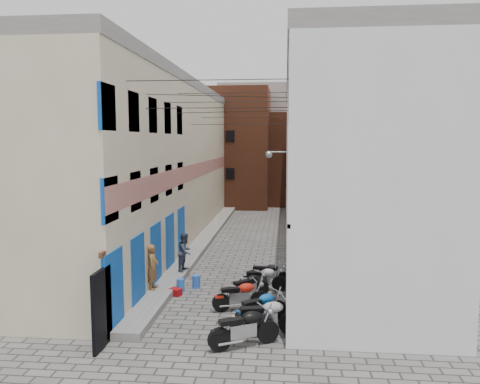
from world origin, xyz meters
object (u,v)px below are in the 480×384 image
(motorcycle_f, at_px, (263,277))
(person_a, at_px, (153,267))
(motorcycle_c, at_px, (261,306))
(red_crate, at_px, (175,292))
(motorcycle_d, at_px, (241,294))
(water_jug_near, at_px, (181,285))
(motorcycle_b, at_px, (265,315))
(motorcycle_g, at_px, (268,272))
(water_jug_far, at_px, (196,282))
(motorcycle_e, at_px, (249,285))
(person_b, at_px, (185,252))
(motorcycle_a, at_px, (244,326))

(motorcycle_f, bearing_deg, person_a, -82.49)
(motorcycle_c, bearing_deg, motorcycle_f, 144.42)
(motorcycle_c, distance_m, red_crate, 4.03)
(motorcycle_d, height_order, water_jug_near, motorcycle_d)
(red_crate, bearing_deg, motorcycle_b, -43.28)
(person_a, xyz_separation_m, red_crate, (0.80, 0.10, -0.95))
(motorcycle_b, relative_size, motorcycle_g, 1.27)
(person_a, xyz_separation_m, water_jug_far, (1.39, 1.05, -0.84))
(motorcycle_e, xyz_separation_m, red_crate, (-2.72, 0.17, -0.39))
(motorcycle_g, bearing_deg, person_b, -97.17)
(motorcycle_g, bearing_deg, red_crate, -58.08)
(motorcycle_e, relative_size, person_a, 1.08)
(motorcycle_g, relative_size, person_b, 1.06)
(motorcycle_b, distance_m, motorcycle_g, 4.96)
(motorcycle_c, xyz_separation_m, water_jug_far, (-2.68, 3.26, -0.31))
(motorcycle_f, distance_m, red_crate, 3.31)
(motorcycle_d, xyz_separation_m, water_jug_near, (-2.44, 1.73, -0.32))
(motorcycle_f, bearing_deg, motorcycle_b, -1.66)
(person_a, bearing_deg, red_crate, -86.36)
(person_b, bearing_deg, red_crate, -162.81)
(motorcycle_d, height_order, motorcycle_f, motorcycle_d)
(motorcycle_a, xyz_separation_m, motorcycle_f, (0.28, 4.88, -0.08))
(water_jug_near, bearing_deg, person_b, 96.92)
(motorcycle_e, xyz_separation_m, motorcycle_f, (0.46, 0.99, 0.01))
(person_a, distance_m, red_crate, 1.25)
(motorcycle_e, bearing_deg, person_a, -133.05)
(motorcycle_g, distance_m, person_a, 4.54)
(motorcycle_g, relative_size, person_a, 1.01)
(water_jug_near, bearing_deg, red_crate, -100.63)
(red_crate, bearing_deg, person_a, -173.19)
(water_jug_near, bearing_deg, person_a, -147.36)
(motorcycle_f, distance_m, water_jug_near, 3.12)
(motorcycle_c, xyz_separation_m, red_crate, (-3.28, 2.31, -0.42))
(motorcycle_a, xyz_separation_m, motorcycle_d, (-0.37, 2.81, -0.05))
(motorcycle_f, xyz_separation_m, red_crate, (-3.18, -0.82, -0.40))
(motorcycle_a, relative_size, person_a, 1.26)
(motorcycle_g, bearing_deg, motorcycle_f, -4.80)
(motorcycle_b, height_order, person_a, person_a)
(water_jug_near, bearing_deg, motorcycle_e, -13.73)
(person_b, relative_size, water_jug_near, 3.31)
(motorcycle_c, distance_m, motorcycle_f, 3.13)
(motorcycle_f, bearing_deg, motorcycle_d, -22.82)
(motorcycle_d, relative_size, person_a, 1.16)
(motorcycle_a, xyz_separation_m, motorcycle_g, (0.42, 5.77, -0.12))
(motorcycle_a, height_order, red_crate, motorcycle_a)
(person_a, height_order, water_jug_near, person_a)
(motorcycle_d, xyz_separation_m, person_b, (-2.68, 3.70, 0.49))
(motorcycle_f, height_order, motorcycle_g, motorcycle_f)
(motorcycle_g, height_order, person_a, person_a)
(water_jug_far, bearing_deg, motorcycle_f, -2.95)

